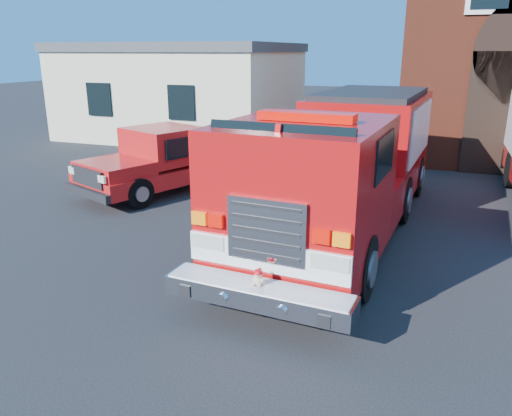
% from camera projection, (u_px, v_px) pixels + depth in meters
% --- Properties ---
extents(ground, '(100.00, 100.00, 0.00)m').
position_uv_depth(ground, '(276.00, 251.00, 10.48)').
color(ground, black).
rests_on(ground, ground).
extents(side_building, '(10.20, 8.20, 4.35)m').
position_uv_depth(side_building, '(184.00, 89.00, 24.41)').
color(side_building, '#EBEBC5').
rests_on(side_building, ground).
extents(fire_engine, '(3.39, 10.04, 3.04)m').
position_uv_depth(fire_engine, '(347.00, 163.00, 11.33)').
color(fire_engine, black).
rests_on(fire_engine, ground).
extents(pickup_truck, '(4.04, 6.12, 1.89)m').
position_uv_depth(pickup_truck, '(172.00, 160.00, 14.96)').
color(pickup_truck, black).
rests_on(pickup_truck, ground).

